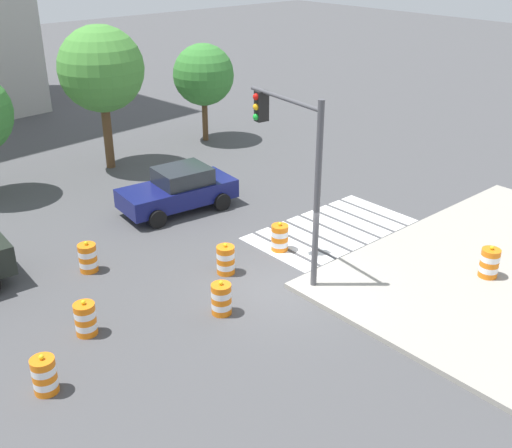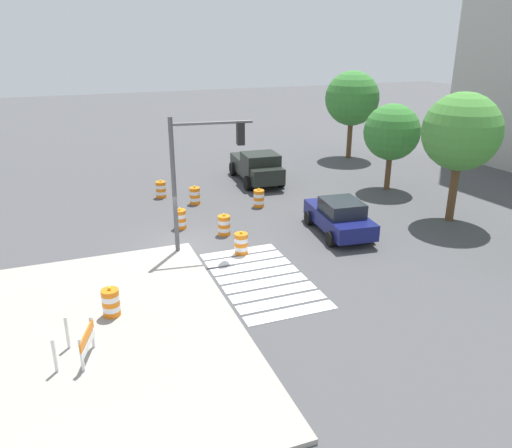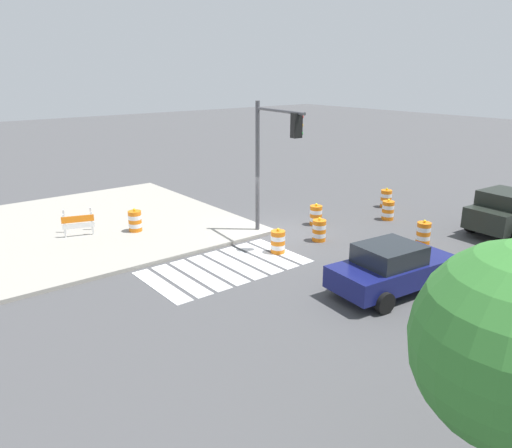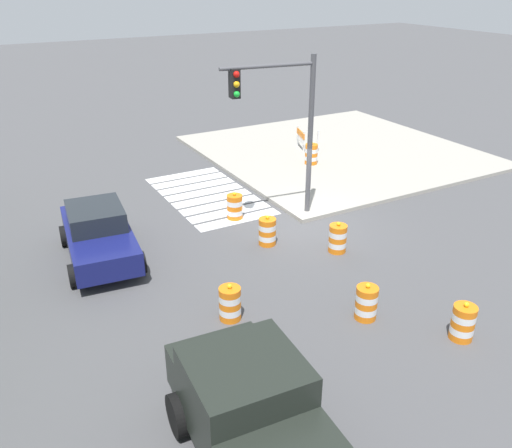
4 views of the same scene
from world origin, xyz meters
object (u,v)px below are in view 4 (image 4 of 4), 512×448
(traffic_barrel_median_near, at_px, (267,231))
(traffic_barrel_on_sidewalk, at_px, (311,154))
(pickup_truck, at_px, (258,425))
(construction_barricade, at_px, (304,137))
(traffic_light_pole, at_px, (281,111))
(traffic_barrel_median_far, at_px, (230,303))
(traffic_barrel_near_corner, at_px, (338,238))
(traffic_barrel_crosswalk_end, at_px, (235,207))
(traffic_barrel_far_curb, at_px, (463,322))
(traffic_barrel_lane_center, at_px, (366,303))

(traffic_barrel_median_near, bearing_deg, traffic_barrel_on_sidewalk, -44.66)
(pickup_truck, distance_m, construction_barricade, 18.73)
(pickup_truck, distance_m, traffic_light_pole, 10.99)
(pickup_truck, distance_m, traffic_barrel_median_far, 4.59)
(traffic_barrel_near_corner, distance_m, traffic_barrel_on_sidewalk, 8.11)
(traffic_barrel_on_sidewalk, bearing_deg, pickup_truck, 142.35)
(traffic_barrel_near_corner, relative_size, traffic_light_pole, 0.19)
(traffic_barrel_near_corner, xyz_separation_m, construction_barricade, (9.23, -4.87, 0.27))
(pickup_truck, height_order, traffic_barrel_crosswalk_end, pickup_truck)
(traffic_barrel_near_corner, distance_m, traffic_barrel_far_curb, 5.04)
(traffic_barrel_crosswalk_end, height_order, traffic_light_pole, traffic_light_pole)
(traffic_barrel_median_far, relative_size, traffic_barrel_on_sidewalk, 1.00)
(traffic_barrel_median_far, bearing_deg, traffic_barrel_far_curb, -127.34)
(construction_barricade, relative_size, traffic_light_pole, 0.26)
(traffic_barrel_crosswalk_end, distance_m, traffic_light_pole, 3.79)
(traffic_barrel_lane_center, xyz_separation_m, traffic_light_pole, (6.22, -1.19, 3.46))
(traffic_barrel_median_near, height_order, traffic_barrel_far_curb, same)
(traffic_barrel_crosswalk_end, relative_size, traffic_barrel_median_near, 1.00)
(traffic_barrel_near_corner, bearing_deg, traffic_barrel_on_sidewalk, -28.56)
(traffic_barrel_near_corner, relative_size, traffic_barrel_median_near, 1.00)
(traffic_barrel_on_sidewalk, relative_size, construction_barricade, 0.72)
(construction_barricade, bearing_deg, pickup_truck, 143.88)
(traffic_barrel_far_curb, xyz_separation_m, traffic_light_pole, (8.00, 0.28, 3.46))
(traffic_barrel_median_far, bearing_deg, traffic_barrel_lane_center, -118.60)
(traffic_barrel_near_corner, xyz_separation_m, traffic_barrel_crosswalk_end, (3.78, 1.69, 0.00))
(traffic_barrel_on_sidewalk, relative_size, traffic_light_pole, 0.19)
(pickup_truck, xyz_separation_m, traffic_barrel_far_curb, (0.85, -6.08, -0.52))
(construction_barricade, bearing_deg, traffic_barrel_lane_center, 152.78)
(pickup_truck, relative_size, traffic_barrel_lane_center, 5.17)
(traffic_barrel_crosswalk_end, distance_m, traffic_barrel_median_near, 2.28)
(traffic_barrel_median_near, bearing_deg, pickup_truck, 148.76)
(traffic_barrel_median_far, height_order, traffic_light_pole, traffic_light_pole)
(traffic_barrel_median_far, relative_size, traffic_barrel_lane_center, 1.00)
(traffic_barrel_near_corner, height_order, traffic_barrel_lane_center, same)
(traffic_barrel_median_near, distance_m, traffic_barrel_median_far, 4.25)
(traffic_barrel_crosswalk_end, bearing_deg, construction_barricade, -50.29)
(traffic_barrel_on_sidewalk, bearing_deg, traffic_barrel_near_corner, 151.44)
(pickup_truck, relative_size, construction_barricade, 3.72)
(traffic_barrel_near_corner, distance_m, traffic_light_pole, 4.57)
(construction_barricade, bearing_deg, traffic_barrel_crosswalk_end, 129.71)
(traffic_barrel_far_curb, bearing_deg, traffic_barrel_median_far, 52.66)
(traffic_light_pole, bearing_deg, traffic_barrel_median_far, 137.32)
(traffic_barrel_crosswalk_end, relative_size, traffic_barrel_lane_center, 1.00)
(traffic_barrel_median_far, xyz_separation_m, traffic_light_pole, (4.57, -4.22, 3.46))
(traffic_barrel_near_corner, distance_m, construction_barricade, 10.44)
(pickup_truck, bearing_deg, traffic_barrel_lane_center, -60.27)
(traffic_barrel_far_curb, relative_size, traffic_barrel_on_sidewalk, 1.00)
(pickup_truck, height_order, traffic_barrel_lane_center, pickup_truck)
(pickup_truck, bearing_deg, traffic_barrel_median_near, -31.24)
(traffic_barrel_lane_center, distance_m, traffic_light_pole, 7.22)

